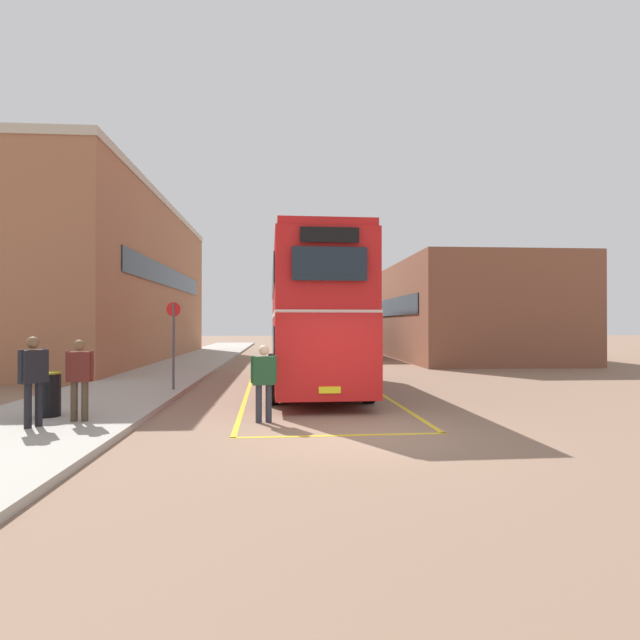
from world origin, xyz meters
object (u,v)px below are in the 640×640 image
(pedestrian_boarding, at_px, (264,377))
(litter_bin, at_px, (48,394))
(single_deck_bus, at_px, (346,332))
(pedestrian_waiting_far, at_px, (33,374))
(double_decker_bus, at_px, (311,314))
(bus_stop_sign, at_px, (173,337))
(pedestrian_waiting_near, at_px, (80,374))

(pedestrian_boarding, relative_size, litter_bin, 1.75)
(single_deck_bus, bearing_deg, pedestrian_waiting_far, -111.22)
(double_decker_bus, relative_size, bus_stop_sign, 3.90)
(pedestrian_boarding, bearing_deg, litter_bin, 176.16)
(single_deck_bus, distance_m, bus_stop_sign, 19.32)
(single_deck_bus, xyz_separation_m, pedestrian_waiting_near, (-8.46, -22.92, -0.51))
(pedestrian_waiting_far, distance_m, bus_stop_sign, 5.96)
(double_decker_bus, bearing_deg, pedestrian_waiting_near, -130.35)
(pedestrian_boarding, relative_size, pedestrian_waiting_far, 0.96)
(double_decker_bus, xyz_separation_m, pedestrian_waiting_near, (-5.22, -6.14, -1.38))
(pedestrian_boarding, xyz_separation_m, pedestrian_waiting_far, (-4.50, -0.89, 0.19))
(single_deck_bus, bearing_deg, pedestrian_boarding, -101.55)
(litter_bin, bearing_deg, bus_stop_sign, 68.69)
(single_deck_bus, relative_size, pedestrian_boarding, 5.21)
(double_decker_bus, height_order, bus_stop_sign, double_decker_bus)
(pedestrian_waiting_near, distance_m, pedestrian_waiting_far, 0.88)
(pedestrian_waiting_near, relative_size, bus_stop_sign, 0.63)
(pedestrian_waiting_far, relative_size, litter_bin, 1.83)
(pedestrian_boarding, height_order, litter_bin, pedestrian_boarding)
(litter_bin, relative_size, bus_stop_sign, 0.36)
(single_deck_bus, relative_size, litter_bin, 9.13)
(pedestrian_waiting_near, height_order, pedestrian_waiting_far, pedestrian_waiting_far)
(double_decker_bus, distance_m, bus_stop_sign, 4.53)
(double_decker_bus, relative_size, litter_bin, 10.78)
(single_deck_bus, xyz_separation_m, bus_stop_sign, (-7.60, -17.76, 0.13))
(pedestrian_boarding, distance_m, pedestrian_waiting_near, 3.85)
(pedestrian_waiting_near, height_order, bus_stop_sign, bus_stop_sign)
(litter_bin, height_order, bus_stop_sign, bus_stop_sign)
(bus_stop_sign, bearing_deg, double_decker_bus, 12.65)
(pedestrian_waiting_far, height_order, bus_stop_sign, bus_stop_sign)
(single_deck_bus, distance_m, pedestrian_waiting_far, 25.21)
(single_deck_bus, distance_m, litter_bin, 24.20)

